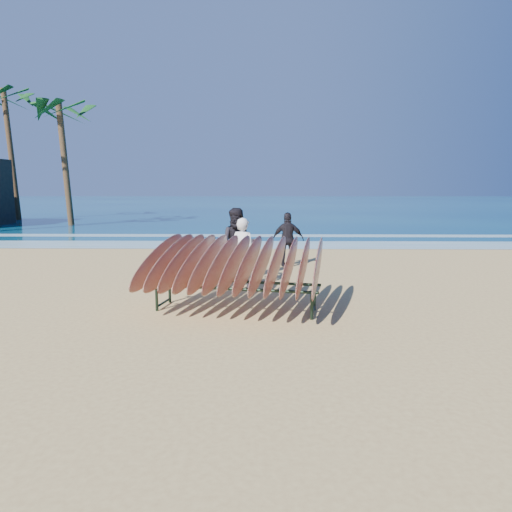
% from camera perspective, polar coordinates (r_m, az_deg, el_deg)
% --- Properties ---
extents(ground, '(120.00, 120.00, 0.00)m').
position_cam_1_polar(ground, '(8.78, -0.09, -6.94)').
color(ground, tan).
rests_on(ground, ground).
extents(ocean, '(160.00, 160.00, 0.00)m').
position_cam_1_polar(ocean, '(63.50, 0.82, 6.58)').
color(ocean, navy).
rests_on(ocean, ground).
extents(foam_near, '(160.00, 160.00, 0.00)m').
position_cam_1_polar(foam_near, '(18.60, 0.47, 1.42)').
color(foam_near, white).
rests_on(foam_near, ground).
extents(foam_far, '(160.00, 160.00, 0.00)m').
position_cam_1_polar(foam_far, '(22.08, 0.55, 2.57)').
color(foam_far, white).
rests_on(foam_far, ground).
extents(surfboard_rack, '(3.61, 3.26, 1.52)m').
position_cam_1_polar(surfboard_rack, '(8.65, -2.57, -0.88)').
color(surfboard_rack, black).
rests_on(surfboard_rack, ground).
extents(person_white, '(0.71, 0.62, 1.65)m').
position_cam_1_polar(person_white, '(10.75, -1.64, 0.44)').
color(person_white, white).
rests_on(person_white, ground).
extents(person_dark_a, '(0.92, 0.73, 1.84)m').
position_cam_1_polar(person_dark_a, '(11.42, -2.26, 1.42)').
color(person_dark_a, black).
rests_on(person_dark_a, ground).
extents(person_dark_b, '(0.95, 0.40, 1.61)m').
position_cam_1_polar(person_dark_b, '(13.55, 4.01, 2.07)').
color(person_dark_b, black).
rests_on(person_dark_b, ground).
extents(palm_mid, '(5.20, 5.20, 7.46)m').
position_cam_1_polar(palm_mid, '(30.16, -23.10, 16.10)').
color(palm_mid, brown).
rests_on(palm_mid, ground).
extents(palm_right, '(5.20, 5.20, 9.05)m').
position_cam_1_polar(palm_right, '(36.66, -28.70, 16.76)').
color(palm_right, brown).
rests_on(palm_right, ground).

